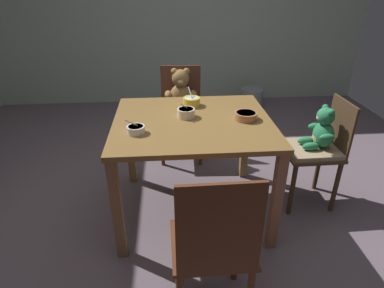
{
  "coord_description": "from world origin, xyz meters",
  "views": [
    {
      "loc": [
        -0.17,
        -2.03,
        1.63
      ],
      "look_at": [
        0.0,
        0.05,
        0.55
      ],
      "focal_mm": 30.28,
      "sensor_mm": 36.0,
      "label": 1
    }
  ],
  "objects_px": {
    "porridge_bowl_white_near_left": "(136,129)",
    "porridge_bowl_terracotta_near_right": "(246,116)",
    "teddy_chair_far_center": "(181,101)",
    "porridge_bowl_cream_center": "(186,113)",
    "metal_pail": "(252,98)",
    "dining_table": "(193,134)",
    "teddy_chair_near_front": "(214,232)",
    "porridge_bowl_yellow_far_center": "(192,101)",
    "teddy_chair_near_right": "(318,142)"
  },
  "relations": [
    {
      "from": "dining_table",
      "to": "teddy_chair_near_front",
      "type": "bearing_deg",
      "value": -88.27
    },
    {
      "from": "dining_table",
      "to": "teddy_chair_near_right",
      "type": "bearing_deg",
      "value": 2.11
    },
    {
      "from": "teddy_chair_far_center",
      "to": "porridge_bowl_white_near_left",
      "type": "height_order",
      "value": "teddy_chair_far_center"
    },
    {
      "from": "teddy_chair_far_center",
      "to": "porridge_bowl_terracotta_near_right",
      "type": "bearing_deg",
      "value": 26.98
    },
    {
      "from": "porridge_bowl_cream_center",
      "to": "teddy_chair_far_center",
      "type": "bearing_deg",
      "value": 89.87
    },
    {
      "from": "metal_pail",
      "to": "porridge_bowl_cream_center",
      "type": "bearing_deg",
      "value": -116.33
    },
    {
      "from": "porridge_bowl_yellow_far_center",
      "to": "teddy_chair_far_center",
      "type": "bearing_deg",
      "value": 95.05
    },
    {
      "from": "porridge_bowl_white_near_left",
      "to": "porridge_bowl_terracotta_near_right",
      "type": "distance_m",
      "value": 0.75
    },
    {
      "from": "porridge_bowl_white_near_left",
      "to": "metal_pail",
      "type": "distance_m",
      "value": 2.78
    },
    {
      "from": "teddy_chair_near_front",
      "to": "porridge_bowl_white_near_left",
      "type": "height_order",
      "value": "teddy_chair_near_front"
    },
    {
      "from": "teddy_chair_near_front",
      "to": "porridge_bowl_cream_center",
      "type": "bearing_deg",
      "value": 3.38
    },
    {
      "from": "dining_table",
      "to": "porridge_bowl_cream_center",
      "type": "relative_size",
      "value": 8.69
    },
    {
      "from": "porridge_bowl_yellow_far_center",
      "to": "porridge_bowl_cream_center",
      "type": "bearing_deg",
      "value": -104.11
    },
    {
      "from": "dining_table",
      "to": "teddy_chair_near_right",
      "type": "xyz_separation_m",
      "value": [
        0.95,
        0.03,
        -0.12
      ]
    },
    {
      "from": "teddy_chair_near_right",
      "to": "porridge_bowl_terracotta_near_right",
      "type": "height_order",
      "value": "teddy_chair_near_right"
    },
    {
      "from": "porridge_bowl_white_near_left",
      "to": "metal_pail",
      "type": "bearing_deg",
      "value": 59.64
    },
    {
      "from": "porridge_bowl_terracotta_near_right",
      "to": "porridge_bowl_yellow_far_center",
      "type": "distance_m",
      "value": 0.46
    },
    {
      "from": "porridge_bowl_white_near_left",
      "to": "porridge_bowl_terracotta_near_right",
      "type": "bearing_deg",
      "value": 12.57
    },
    {
      "from": "teddy_chair_near_right",
      "to": "porridge_bowl_white_near_left",
      "type": "xyz_separation_m",
      "value": [
        -1.32,
        -0.22,
        0.25
      ]
    },
    {
      "from": "teddy_chair_near_right",
      "to": "porridge_bowl_white_near_left",
      "type": "bearing_deg",
      "value": 8.48
    },
    {
      "from": "teddy_chair_near_right",
      "to": "teddy_chair_far_center",
      "type": "bearing_deg",
      "value": -41.76
    },
    {
      "from": "porridge_bowl_white_near_left",
      "to": "porridge_bowl_yellow_far_center",
      "type": "height_order",
      "value": "porridge_bowl_yellow_far_center"
    },
    {
      "from": "teddy_chair_near_front",
      "to": "metal_pail",
      "type": "distance_m",
      "value": 3.23
    },
    {
      "from": "teddy_chair_near_front",
      "to": "porridge_bowl_terracotta_near_right",
      "type": "bearing_deg",
      "value": -21.74
    },
    {
      "from": "teddy_chair_near_front",
      "to": "metal_pail",
      "type": "xyz_separation_m",
      "value": [
        0.97,
        3.05,
        -0.44
      ]
    },
    {
      "from": "teddy_chair_near_front",
      "to": "porridge_bowl_yellow_far_center",
      "type": "distance_m",
      "value": 1.19
    },
    {
      "from": "teddy_chair_near_front",
      "to": "porridge_bowl_yellow_far_center",
      "type": "height_order",
      "value": "teddy_chair_near_front"
    },
    {
      "from": "porridge_bowl_cream_center",
      "to": "dining_table",
      "type": "bearing_deg",
      "value": -51.91
    },
    {
      "from": "teddy_chair_near_front",
      "to": "metal_pail",
      "type": "bearing_deg",
      "value": -18.4
    },
    {
      "from": "dining_table",
      "to": "metal_pail",
      "type": "bearing_deg",
      "value": 65.14
    },
    {
      "from": "porridge_bowl_yellow_far_center",
      "to": "porridge_bowl_white_near_left",
      "type": "bearing_deg",
      "value": -129.99
    },
    {
      "from": "teddy_chair_near_right",
      "to": "metal_pail",
      "type": "bearing_deg",
      "value": -92.21
    },
    {
      "from": "teddy_chair_near_right",
      "to": "porridge_bowl_cream_center",
      "type": "height_order",
      "value": "porridge_bowl_cream_center"
    },
    {
      "from": "dining_table",
      "to": "teddy_chair_near_front",
      "type": "xyz_separation_m",
      "value": [
        0.03,
        -0.9,
        -0.08
      ]
    },
    {
      "from": "porridge_bowl_white_near_left",
      "to": "metal_pail",
      "type": "height_order",
      "value": "porridge_bowl_white_near_left"
    },
    {
      "from": "teddy_chair_near_right",
      "to": "dining_table",
      "type": "bearing_deg",
      "value": 1.23
    },
    {
      "from": "dining_table",
      "to": "porridge_bowl_cream_center",
      "type": "height_order",
      "value": "porridge_bowl_cream_center"
    },
    {
      "from": "porridge_bowl_yellow_far_center",
      "to": "porridge_bowl_terracotta_near_right",
      "type": "bearing_deg",
      "value": -40.21
    },
    {
      "from": "teddy_chair_near_front",
      "to": "porridge_bowl_yellow_far_center",
      "type": "bearing_deg",
      "value": -0.14
    },
    {
      "from": "teddy_chair_near_front",
      "to": "teddy_chair_far_center",
      "type": "xyz_separation_m",
      "value": [
        -0.07,
        1.79,
        0.0
      ]
    },
    {
      "from": "dining_table",
      "to": "porridge_bowl_yellow_far_center",
      "type": "bearing_deg",
      "value": 86.97
    },
    {
      "from": "dining_table",
      "to": "teddy_chair_far_center",
      "type": "relative_size",
      "value": 1.22
    },
    {
      "from": "metal_pail",
      "to": "teddy_chair_near_front",
      "type": "bearing_deg",
      "value": -107.65
    },
    {
      "from": "teddy_chair_near_front",
      "to": "teddy_chair_near_right",
      "type": "xyz_separation_m",
      "value": [
        0.92,
        0.93,
        -0.04
      ]
    },
    {
      "from": "teddy_chair_far_center",
      "to": "porridge_bowl_cream_center",
      "type": "distance_m",
      "value": 0.86
    },
    {
      "from": "teddy_chair_near_front",
      "to": "porridge_bowl_terracotta_near_right",
      "type": "distance_m",
      "value": 0.96
    },
    {
      "from": "dining_table",
      "to": "porridge_bowl_terracotta_near_right",
      "type": "xyz_separation_m",
      "value": [
        0.36,
        -0.02,
        0.13
      ]
    },
    {
      "from": "dining_table",
      "to": "porridge_bowl_white_near_left",
      "type": "bearing_deg",
      "value": -153.75
    },
    {
      "from": "dining_table",
      "to": "porridge_bowl_white_near_left",
      "type": "distance_m",
      "value": 0.43
    },
    {
      "from": "porridge_bowl_white_near_left",
      "to": "teddy_chair_near_right",
      "type": "bearing_deg",
      "value": 9.37
    }
  ]
}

